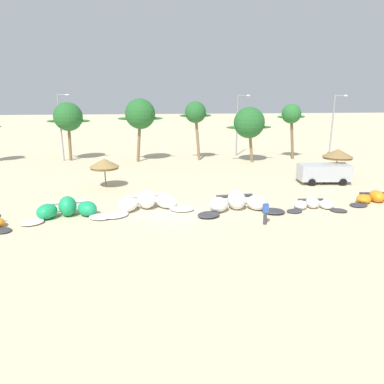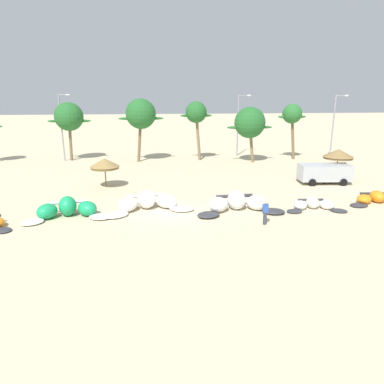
% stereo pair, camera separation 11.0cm
% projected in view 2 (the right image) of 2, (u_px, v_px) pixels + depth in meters
% --- Properties ---
extents(ground_plane, '(260.00, 260.00, 0.00)m').
position_uv_depth(ground_plane, '(174.00, 213.00, 25.29)').
color(ground_plane, beige).
extents(kite_left, '(6.21, 3.22, 1.40)m').
position_uv_depth(kite_left, '(67.00, 210.00, 24.43)').
color(kite_left, white).
rests_on(kite_left, ground).
extents(kite_left_of_center, '(6.82, 3.78, 1.38)m').
position_uv_depth(kite_left_of_center, '(147.00, 203.00, 26.03)').
color(kite_left_of_center, white).
rests_on(kite_left_of_center, ground).
extents(kite_center, '(6.80, 3.24, 1.45)m').
position_uv_depth(kite_center, '(238.00, 203.00, 25.76)').
color(kite_center, '#333338').
rests_on(kite_center, ground).
extents(kite_right_of_center, '(4.72, 2.34, 0.88)m').
position_uv_depth(kite_right_of_center, '(314.00, 205.00, 26.14)').
color(kite_right_of_center, '#333338').
rests_on(kite_right_of_center, ground).
extents(kite_right, '(5.58, 2.84, 0.92)m').
position_uv_depth(kite_right, '(379.00, 199.00, 27.58)').
color(kite_right, '#333338').
rests_on(kite_right, ground).
extents(beach_umbrella_near_van, '(2.66, 2.66, 2.70)m').
position_uv_depth(beach_umbrella_near_van, '(105.00, 164.00, 31.78)').
color(beach_umbrella_near_van, brown).
rests_on(beach_umbrella_near_van, ground).
extents(beach_umbrella_middle, '(2.95, 2.95, 3.06)m').
position_uv_depth(beach_umbrella_middle, '(338.00, 154.00, 34.73)').
color(beach_umbrella_middle, brown).
rests_on(beach_umbrella_middle, ground).
extents(parked_van, '(4.93, 2.51, 1.84)m').
position_uv_depth(parked_van, '(323.00, 172.00, 33.50)').
color(parked_van, '#B2B7BC').
rests_on(parked_van, ground).
extents(person_near_kites, '(0.36, 0.24, 1.62)m').
position_uv_depth(person_near_kites, '(265.00, 213.00, 22.94)').
color(person_near_kites, '#383842').
rests_on(person_near_kites, ground).
extents(palm_left, '(5.37, 3.58, 7.37)m').
position_uv_depth(palm_left, '(69.00, 117.00, 43.99)').
color(palm_left, brown).
rests_on(palm_left, ground).
extents(palm_left_of_gap, '(5.58, 3.72, 7.83)m').
position_uv_depth(palm_left_of_gap, '(141.00, 114.00, 43.16)').
color(palm_left_of_gap, brown).
rests_on(palm_left_of_gap, ground).
extents(palm_center_left, '(4.04, 2.69, 7.47)m').
position_uv_depth(palm_center_left, '(196.00, 113.00, 44.03)').
color(palm_center_left, '#7F6647').
rests_on(palm_center_left, ground).
extents(palm_center_right, '(5.71, 3.80, 6.85)m').
position_uv_depth(palm_center_right, '(250.00, 123.00, 42.86)').
color(palm_center_right, '#7F6647').
rests_on(palm_center_right, ground).
extents(palm_right_of_gap, '(3.74, 2.50, 7.14)m').
position_uv_depth(palm_right_of_gap, '(292.00, 115.00, 44.84)').
color(palm_right_of_gap, brown).
rests_on(palm_right_of_gap, ground).
extents(lamppost_west, '(1.49, 0.24, 8.38)m').
position_uv_depth(lamppost_west, '(62.00, 124.00, 44.07)').
color(lamppost_west, gray).
rests_on(lamppost_west, ground).
extents(lamppost_west_center, '(1.77, 0.24, 8.29)m').
position_uv_depth(lamppost_west_center, '(239.00, 122.00, 47.66)').
color(lamppost_west_center, gray).
rests_on(lamppost_west_center, ground).
extents(lamppost_east_center, '(1.77, 0.24, 8.28)m').
position_uv_depth(lamppost_east_center, '(334.00, 123.00, 45.11)').
color(lamppost_east_center, gray).
rests_on(lamppost_east_center, ground).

